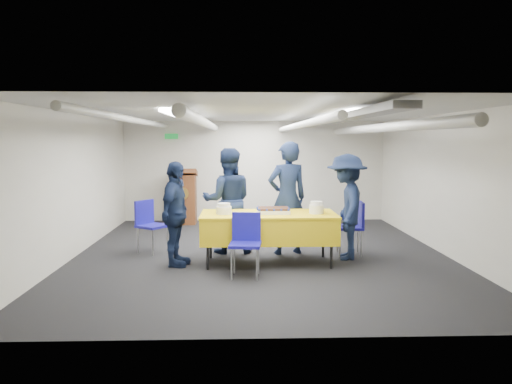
{
  "coord_description": "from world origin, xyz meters",
  "views": [
    {
      "loc": [
        -0.35,
        -8.04,
        1.87
      ],
      "look_at": [
        -0.09,
        -0.2,
        1.05
      ],
      "focal_mm": 35.0,
      "sensor_mm": 36.0,
      "label": 1
    }
  ],
  "objects_px": {
    "podium": "(183,196)",
    "chair_left": "(149,221)",
    "chair_near": "(246,238)",
    "sailor_b": "(228,201)",
    "sailor_a": "(287,198)",
    "serving_table": "(268,227)",
    "sailor_c": "(175,214)",
    "sheet_cake": "(273,210)",
    "chair_right": "(355,222)",
    "sailor_d": "(347,207)"
  },
  "relations": [
    {
      "from": "podium",
      "to": "chair_left",
      "type": "xyz_separation_m",
      "value": [
        -0.26,
        -2.83,
        -0.08
      ]
    },
    {
      "from": "chair_near",
      "to": "sailor_b",
      "type": "xyz_separation_m",
      "value": [
        -0.28,
        1.44,
        0.34
      ]
    },
    {
      "from": "chair_left",
      "to": "podium",
      "type": "bearing_deg",
      "value": 84.77
    },
    {
      "from": "podium",
      "to": "sailor_a",
      "type": "bearing_deg",
      "value": -55.89
    },
    {
      "from": "podium",
      "to": "sailor_a",
      "type": "xyz_separation_m",
      "value": [
        2.03,
        -3.0,
        0.31
      ]
    },
    {
      "from": "serving_table",
      "to": "sailor_c",
      "type": "xyz_separation_m",
      "value": [
        -1.39,
        -0.1,
        0.22
      ]
    },
    {
      "from": "sheet_cake",
      "to": "chair_left",
      "type": "xyz_separation_m",
      "value": [
        -2.02,
        0.81,
        -0.28
      ]
    },
    {
      "from": "sailor_c",
      "to": "sailor_b",
      "type": "bearing_deg",
      "value": -29.49
    },
    {
      "from": "sheet_cake",
      "to": "sailor_a",
      "type": "height_order",
      "value": "sailor_a"
    },
    {
      "from": "sheet_cake",
      "to": "chair_right",
      "type": "distance_m",
      "value": 1.49
    },
    {
      "from": "podium",
      "to": "sheet_cake",
      "type": "bearing_deg",
      "value": -64.27
    },
    {
      "from": "chair_left",
      "to": "sailor_c",
      "type": "bearing_deg",
      "value": -58.6
    },
    {
      "from": "chair_left",
      "to": "sailor_a",
      "type": "distance_m",
      "value": 2.33
    },
    {
      "from": "chair_right",
      "to": "serving_table",
      "type": "bearing_deg",
      "value": -159.86
    },
    {
      "from": "chair_right",
      "to": "chair_left",
      "type": "distance_m",
      "value": 3.4
    },
    {
      "from": "sailor_b",
      "to": "sailor_c",
      "type": "bearing_deg",
      "value": 46.13
    },
    {
      "from": "chair_left",
      "to": "sailor_b",
      "type": "relative_size",
      "value": 0.5
    },
    {
      "from": "serving_table",
      "to": "sheet_cake",
      "type": "bearing_deg",
      "value": 2.34
    },
    {
      "from": "chair_right",
      "to": "chair_left",
      "type": "relative_size",
      "value": 1.0
    },
    {
      "from": "chair_near",
      "to": "sailor_d",
      "type": "xyz_separation_m",
      "value": [
        1.6,
        0.93,
        0.3
      ]
    },
    {
      "from": "sailor_a",
      "to": "sailor_b",
      "type": "distance_m",
      "value": 0.99
    },
    {
      "from": "serving_table",
      "to": "chair_near",
      "type": "height_order",
      "value": "chair_near"
    },
    {
      "from": "chair_left",
      "to": "sailor_b",
      "type": "distance_m",
      "value": 1.36
    },
    {
      "from": "sailor_a",
      "to": "sailor_c",
      "type": "xyz_separation_m",
      "value": [
        -1.73,
        -0.75,
        -0.14
      ]
    },
    {
      "from": "chair_near",
      "to": "sailor_a",
      "type": "distance_m",
      "value": 1.54
    },
    {
      "from": "sheet_cake",
      "to": "sailor_a",
      "type": "relative_size",
      "value": 0.27
    },
    {
      "from": "sailor_b",
      "to": "sailor_d",
      "type": "bearing_deg",
      "value": 162.19
    },
    {
      "from": "sailor_d",
      "to": "sheet_cake",
      "type": "bearing_deg",
      "value": -68.19
    },
    {
      "from": "podium",
      "to": "sailor_c",
      "type": "relative_size",
      "value": 0.8
    },
    {
      "from": "serving_table",
      "to": "chair_left",
      "type": "bearing_deg",
      "value": 157.25
    },
    {
      "from": "chair_near",
      "to": "sailor_c",
      "type": "bearing_deg",
      "value": 151.05
    },
    {
      "from": "serving_table",
      "to": "sailor_b",
      "type": "distance_m",
      "value": 1.04
    },
    {
      "from": "podium",
      "to": "sailor_a",
      "type": "distance_m",
      "value": 3.64
    },
    {
      "from": "chair_left",
      "to": "sailor_c",
      "type": "distance_m",
      "value": 1.1
    },
    {
      "from": "serving_table",
      "to": "chair_left",
      "type": "relative_size",
      "value": 2.34
    },
    {
      "from": "serving_table",
      "to": "sailor_c",
      "type": "relative_size",
      "value": 1.3
    },
    {
      "from": "podium",
      "to": "sailor_d",
      "type": "relative_size",
      "value": 0.76
    },
    {
      "from": "serving_table",
      "to": "chair_right",
      "type": "height_order",
      "value": "chair_right"
    },
    {
      "from": "sailor_c",
      "to": "sailor_d",
      "type": "distance_m",
      "value": 2.66
    },
    {
      "from": "sheet_cake",
      "to": "sailor_b",
      "type": "distance_m",
      "value": 1.04
    },
    {
      "from": "sheet_cake",
      "to": "serving_table",
      "type": "bearing_deg",
      "value": -177.66
    },
    {
      "from": "podium",
      "to": "chair_right",
      "type": "xyz_separation_m",
      "value": [
        3.13,
        -3.12,
        -0.08
      ]
    },
    {
      "from": "sheet_cake",
      "to": "sailor_d",
      "type": "relative_size",
      "value": 0.3
    },
    {
      "from": "serving_table",
      "to": "chair_left",
      "type": "xyz_separation_m",
      "value": [
        -1.95,
        0.82,
        -0.03
      ]
    },
    {
      "from": "sheet_cake",
      "to": "sailor_d",
      "type": "height_order",
      "value": "sailor_d"
    },
    {
      "from": "chair_near",
      "to": "sailor_d",
      "type": "bearing_deg",
      "value": 30.33
    },
    {
      "from": "sailor_b",
      "to": "chair_near",
      "type": "bearing_deg",
      "value": 98.29
    },
    {
      "from": "serving_table",
      "to": "chair_right",
      "type": "bearing_deg",
      "value": 20.14
    },
    {
      "from": "chair_right",
      "to": "sailor_b",
      "type": "distance_m",
      "value": 2.11
    },
    {
      "from": "podium",
      "to": "chair_right",
      "type": "height_order",
      "value": "podium"
    }
  ]
}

